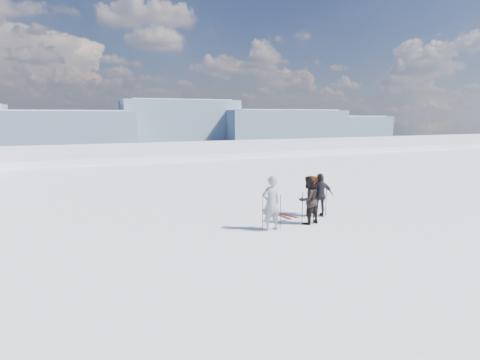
{
  "coord_description": "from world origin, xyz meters",
  "views": [
    {
      "loc": [
        -6.52,
        -8.35,
        3.76
      ],
      "look_at": [
        -2.0,
        3.0,
        1.64
      ],
      "focal_mm": 28.0,
      "sensor_mm": 36.0,
      "label": 1
    }
  ],
  "objects_px": {
    "skier_grey": "(271,203)",
    "skier_pack": "(320,195)",
    "skier_dark": "(308,200)",
    "skis_loose": "(278,214)"
  },
  "relations": [
    {
      "from": "skis_loose",
      "to": "skier_dark",
      "type": "bearing_deg",
      "value": -75.85
    },
    {
      "from": "skier_grey",
      "to": "skier_dark",
      "type": "xyz_separation_m",
      "value": [
        1.53,
        0.19,
        -0.06
      ]
    },
    {
      "from": "skier_grey",
      "to": "skier_pack",
      "type": "distance_m",
      "value": 2.6
    },
    {
      "from": "skier_dark",
      "to": "skier_grey",
      "type": "bearing_deg",
      "value": -5.93
    },
    {
      "from": "skier_grey",
      "to": "skier_dark",
      "type": "height_order",
      "value": "skier_grey"
    },
    {
      "from": "skier_dark",
      "to": "skier_pack",
      "type": "relative_size",
      "value": 1.04
    },
    {
      "from": "skier_grey",
      "to": "skier_dark",
      "type": "relative_size",
      "value": 1.07
    },
    {
      "from": "skier_pack",
      "to": "skis_loose",
      "type": "relative_size",
      "value": 0.97
    },
    {
      "from": "skier_pack",
      "to": "skis_loose",
      "type": "xyz_separation_m",
      "value": [
        -1.31,
        0.85,
        -0.81
      ]
    },
    {
      "from": "skier_grey",
      "to": "skier_pack",
      "type": "height_order",
      "value": "skier_grey"
    }
  ]
}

